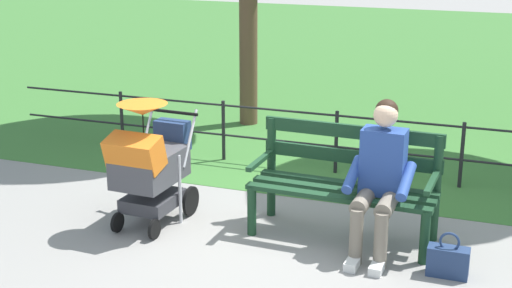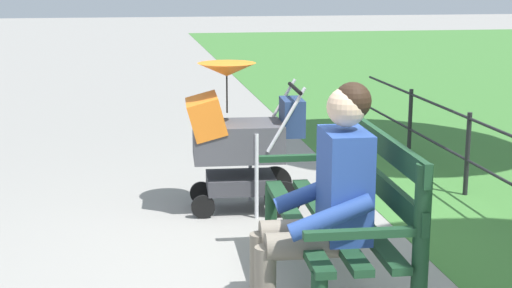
# 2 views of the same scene
# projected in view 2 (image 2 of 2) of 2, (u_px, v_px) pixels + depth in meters

# --- Properties ---
(ground_plane) EXTENTS (60.00, 60.00, 0.00)m
(ground_plane) POSITION_uv_depth(u_px,v_px,m) (307.00, 265.00, 4.80)
(ground_plane) COLOR gray
(park_bench) EXTENTS (1.62, 0.65, 0.96)m
(park_bench) POSITION_uv_depth(u_px,v_px,m) (347.00, 206.00, 4.25)
(park_bench) COLOR #193D23
(park_bench) RESTS_ON ground
(person_on_bench) EXTENTS (0.54, 0.74, 1.28)m
(person_on_bench) POSITION_uv_depth(u_px,v_px,m) (323.00, 199.00, 3.86)
(person_on_bench) COLOR slate
(person_on_bench) RESTS_ON ground
(stroller) EXTENTS (0.54, 0.91, 1.15)m
(stroller) POSITION_uv_depth(u_px,v_px,m) (237.00, 135.00, 5.81)
(stroller) COLOR black
(stroller) RESTS_ON ground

